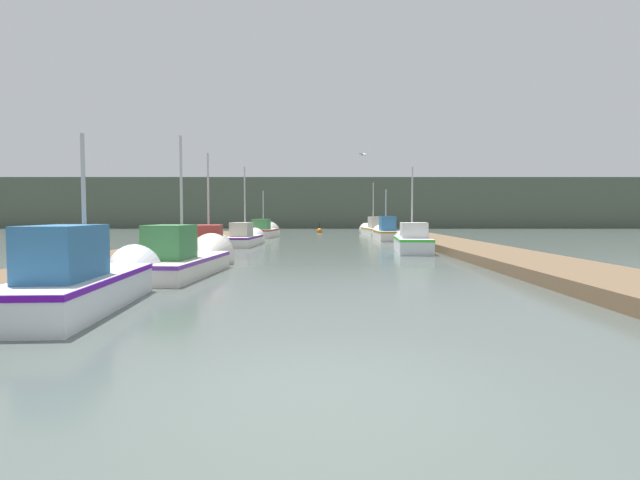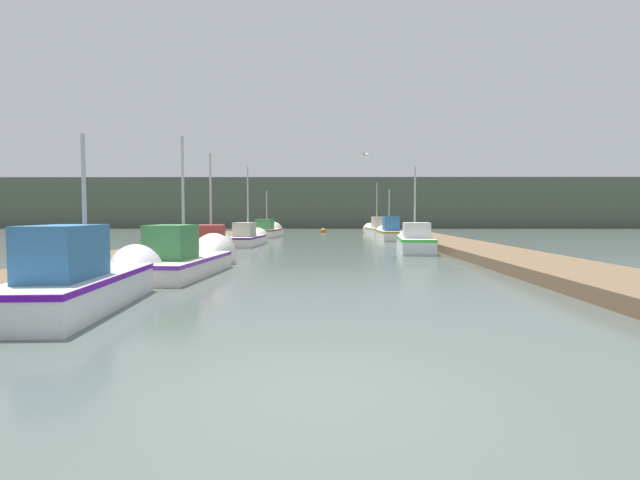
% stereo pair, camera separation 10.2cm
% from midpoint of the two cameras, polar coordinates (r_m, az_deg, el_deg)
% --- Properties ---
extents(ground_plane, '(200.00, 200.00, 0.00)m').
position_cam_midpoint_polar(ground_plane, '(5.36, 0.07, -16.61)').
color(ground_plane, '#47514C').
extents(dock_left, '(2.91, 40.00, 0.36)m').
position_cam_midpoint_polar(dock_left, '(22.20, -17.79, -1.30)').
color(dock_left, brown).
rests_on(dock_left, ground_plane).
extents(dock_right, '(2.91, 40.00, 0.36)m').
position_cam_midpoint_polar(dock_right, '(22.20, 18.19, -1.31)').
color(dock_right, brown).
rests_on(dock_right, ground_plane).
extents(distant_shore_ridge, '(120.00, 16.00, 6.21)m').
position_cam_midpoint_polar(distant_shore_ridge, '(68.44, 0.23, 4.13)').
color(distant_shore_ridge, '#4C5647').
rests_on(distant_shore_ridge, ground_plane).
extents(fishing_boat_0, '(1.78, 5.74, 3.70)m').
position_cam_midpoint_polar(fishing_boat_0, '(10.93, -24.71, -4.11)').
color(fishing_boat_0, silver).
rests_on(fishing_boat_0, ground_plane).
extents(fishing_boat_1, '(2.16, 5.89, 4.65)m').
position_cam_midpoint_polar(fishing_boat_1, '(15.69, -14.97, -2.15)').
color(fishing_boat_1, silver).
rests_on(fishing_boat_1, ground_plane).
extents(fishing_boat_2, '(1.97, 4.77, 4.65)m').
position_cam_midpoint_polar(fishing_boat_2, '(20.32, -12.42, -0.93)').
color(fishing_boat_2, silver).
rests_on(fishing_boat_2, ground_plane).
extents(fishing_boat_3, '(1.90, 5.48, 4.34)m').
position_cam_midpoint_polar(fishing_boat_3, '(24.19, 10.53, -0.15)').
color(fishing_boat_3, silver).
rests_on(fishing_boat_3, ground_plane).
extents(fishing_boat_4, '(1.72, 5.30, 4.81)m').
position_cam_midpoint_polar(fishing_boat_4, '(28.66, -8.34, 0.25)').
color(fishing_boat_4, silver).
rests_on(fishing_boat_4, ground_plane).
extents(fishing_boat_5, '(1.47, 4.92, 3.73)m').
position_cam_midpoint_polar(fishing_boat_5, '(34.20, 7.62, 0.83)').
color(fishing_boat_5, silver).
rests_on(fishing_boat_5, ground_plane).
extents(fishing_boat_6, '(2.17, 4.72, 4.06)m').
position_cam_midpoint_polar(fishing_boat_6, '(38.29, -6.26, 0.99)').
color(fishing_boat_6, silver).
rests_on(fishing_boat_6, ground_plane).
extents(fishing_boat_7, '(1.83, 6.32, 4.69)m').
position_cam_midpoint_polar(fishing_boat_7, '(42.11, 6.18, 1.23)').
color(fishing_boat_7, silver).
rests_on(fishing_boat_7, ground_plane).
extents(mooring_piling_0, '(0.37, 0.37, 1.05)m').
position_cam_midpoint_polar(mooring_piling_0, '(38.45, -8.12, 1.11)').
color(mooring_piling_0, '#473523').
rests_on(mooring_piling_0, ground_plane).
extents(mooring_piling_1, '(0.35, 0.35, 0.99)m').
position_cam_midpoint_polar(mooring_piling_1, '(26.50, 11.67, 0.16)').
color(mooring_piling_1, '#473523').
rests_on(mooring_piling_1, ground_plane).
extents(channel_buoy, '(0.54, 0.54, 1.04)m').
position_cam_midpoint_polar(channel_buoy, '(47.43, 0.13, 1.05)').
color(channel_buoy, '#BF6513').
rests_on(channel_buoy, ground_plane).
extents(seagull_lead, '(0.46, 0.49, 0.12)m').
position_cam_midpoint_polar(seagull_lead, '(21.36, 5.12, 9.67)').
color(seagull_lead, white).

